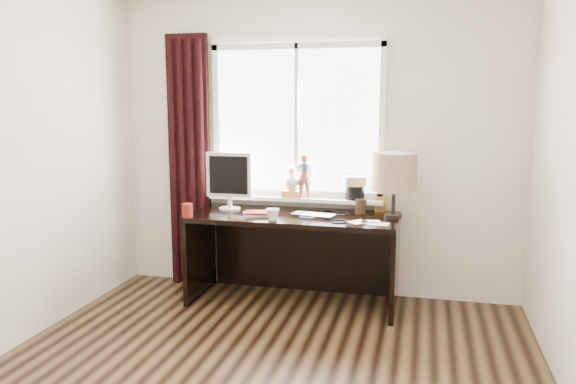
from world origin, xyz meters
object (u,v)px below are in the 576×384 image
(table_lamp, at_px, (394,173))
(laptop, at_px, (314,215))
(desk, at_px, (296,241))
(red_cup, at_px, (187,210))
(monitor, at_px, (229,177))
(mug, at_px, (273,214))

(table_lamp, bearing_deg, laptop, -169.51)
(desk, height_order, table_lamp, table_lamp)
(red_cup, height_order, desk, red_cup)
(red_cup, distance_m, desk, 0.94)
(red_cup, xyz_separation_m, monitor, (0.22, 0.39, 0.22))
(mug, xyz_separation_m, red_cup, (-0.70, -0.04, 0.01))
(mug, distance_m, table_lamp, 1.01)
(laptop, bearing_deg, red_cup, -153.58)
(desk, relative_size, table_lamp, 3.27)
(mug, bearing_deg, table_lamp, 19.92)
(laptop, xyz_separation_m, red_cup, (-0.98, -0.25, 0.04))
(desk, xyz_separation_m, table_lamp, (0.80, -0.03, 0.61))
(table_lamp, bearing_deg, mug, -160.08)
(desk, bearing_deg, laptop, -38.58)
(mug, relative_size, table_lamp, 0.19)
(desk, relative_size, monitor, 3.47)
(mug, height_order, table_lamp, table_lamp)
(laptop, bearing_deg, desk, 153.48)
(monitor, bearing_deg, laptop, -10.29)
(laptop, relative_size, red_cup, 3.09)
(red_cup, relative_size, monitor, 0.23)
(laptop, distance_m, red_cup, 1.01)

